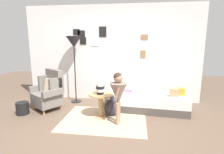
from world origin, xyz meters
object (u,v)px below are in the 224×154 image
(floor_lamp, at_px, (74,45))
(book_on_daybed, at_px, (128,91))
(daybed, at_px, (147,102))
(magazine_basket, at_px, (22,108))
(side_table, at_px, (101,100))
(armchair, at_px, (49,92))
(vase_striped, at_px, (100,88))
(person_child, at_px, (118,92))
(demijohn_near, at_px, (112,107))

(floor_lamp, height_order, book_on_daybed, floor_lamp)
(daybed, bearing_deg, magazine_basket, -166.40)
(book_on_daybed, bearing_deg, daybed, -19.35)
(side_table, bearing_deg, armchair, 167.34)
(armchair, bearing_deg, vase_striped, -13.93)
(side_table, xyz_separation_m, floor_lamp, (-0.88, 0.90, 1.18))
(person_child, xyz_separation_m, demijohn_near, (-0.18, 0.44, -0.48))
(floor_lamp, relative_size, demijohn_near, 3.88)
(vase_striped, xyz_separation_m, demijohn_near, (0.23, 0.17, -0.47))
(book_on_daybed, distance_m, magazine_basket, 2.53)
(daybed, xyz_separation_m, floor_lamp, (-1.90, 0.31, 1.36))
(side_table, distance_m, demijohn_near, 0.33)
(person_child, distance_m, demijohn_near, 0.68)
(daybed, relative_size, demijohn_near, 4.28)
(vase_striped, relative_size, book_on_daybed, 1.36)
(floor_lamp, bearing_deg, demijohn_near, -34.28)
(floor_lamp, bearing_deg, armchair, -127.82)
(daybed, height_order, vase_striped, vase_striped)
(armchair, bearing_deg, book_on_daybed, 13.08)
(side_table, distance_m, floor_lamp, 1.72)
(book_on_daybed, bearing_deg, vase_striped, -126.09)
(person_child, height_order, book_on_daybed, person_child)
(person_child, bearing_deg, daybed, 55.44)
(side_table, height_order, person_child, person_child)
(floor_lamp, bearing_deg, side_table, -45.56)
(magazine_basket, bearing_deg, daybed, 13.60)
(daybed, relative_size, magazine_basket, 6.99)
(floor_lamp, bearing_deg, person_child, -42.80)
(person_child, xyz_separation_m, book_on_daybed, (0.15, 1.04, -0.26))
(side_table, bearing_deg, vase_striped, -93.95)
(side_table, bearing_deg, floor_lamp, 134.44)
(person_child, height_order, demijohn_near, person_child)
(side_table, bearing_deg, demijohn_near, 32.09)
(floor_lamp, distance_m, demijohn_near, 1.91)
(person_child, bearing_deg, book_on_daybed, 81.72)
(armchair, xyz_separation_m, magazine_basket, (-0.47, -0.40, -0.30))
(side_table, xyz_separation_m, magazine_basket, (-1.81, -0.10, -0.24))
(demijohn_near, height_order, magazine_basket, demijohn_near)
(vase_striped, relative_size, demijohn_near, 0.65)
(book_on_daybed, distance_m, demijohn_near, 0.72)
(vase_striped, relative_size, person_child, 0.28)
(side_table, height_order, floor_lamp, floor_lamp)
(demijohn_near, bearing_deg, magazine_basket, -173.19)
(demijohn_near, bearing_deg, book_on_daybed, 60.84)
(floor_lamp, distance_m, magazine_basket, 1.97)
(daybed, height_order, person_child, person_child)
(armchair, xyz_separation_m, daybed, (2.36, 0.28, -0.24))
(floor_lamp, distance_m, person_child, 1.97)
(floor_lamp, xyz_separation_m, magazine_basket, (-0.93, -1.00, -1.42))
(vase_striped, height_order, demijohn_near, vase_striped)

